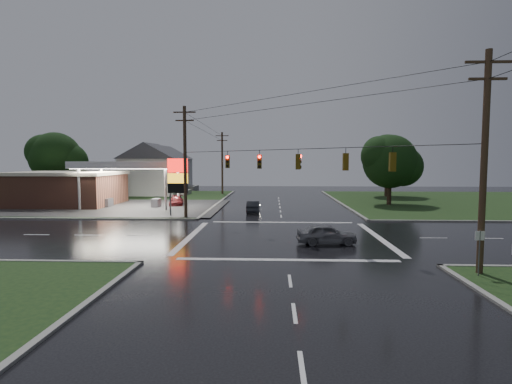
{
  "coord_description": "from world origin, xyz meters",
  "views": [
    {
      "loc": [
        -0.8,
        -29.52,
        5.66
      ],
      "look_at": [
        -2.29,
        4.5,
        3.0
      ],
      "focal_mm": 28.0,
      "sensor_mm": 36.0,
      "label": 1
    }
  ],
  "objects_px": {
    "utility_pole_n": "(222,162)",
    "house_far": "(166,167)",
    "tree_ne_near": "(391,162)",
    "gas_station": "(76,186)",
    "car_crossing": "(327,234)",
    "car_pump": "(176,201)",
    "utility_pole_se": "(484,160)",
    "car_north": "(253,207)",
    "pylon_sign": "(178,177)",
    "tree_nw_behind": "(56,157)",
    "house_near": "(152,168)",
    "utility_pole_nw": "(185,160)",
    "tree_ne_far": "(388,158)"
  },
  "relations": [
    {
      "from": "gas_station",
      "to": "car_pump",
      "type": "bearing_deg",
      "value": 3.13
    },
    {
      "from": "utility_pole_n",
      "to": "house_far",
      "type": "relative_size",
      "value": 0.95
    },
    {
      "from": "gas_station",
      "to": "car_north",
      "type": "relative_size",
      "value": 6.77
    },
    {
      "from": "house_near",
      "to": "tree_ne_near",
      "type": "distance_m",
      "value": 37.8
    },
    {
      "from": "tree_nw_behind",
      "to": "car_pump",
      "type": "bearing_deg",
      "value": -24.88
    },
    {
      "from": "tree_ne_far",
      "to": "tree_nw_behind",
      "type": "bearing_deg",
      "value": -175.51
    },
    {
      "from": "car_pump",
      "to": "gas_station",
      "type": "bearing_deg",
      "value": 173.15
    },
    {
      "from": "tree_nw_behind",
      "to": "tree_ne_near",
      "type": "xyz_separation_m",
      "value": [
        47.98,
        -8.0,
        -0.62
      ]
    },
    {
      "from": "tree_nw_behind",
      "to": "car_north",
      "type": "bearing_deg",
      "value": -27.37
    },
    {
      "from": "tree_ne_near",
      "to": "car_crossing",
      "type": "height_order",
      "value": "tree_ne_near"
    },
    {
      "from": "house_far",
      "to": "car_north",
      "type": "bearing_deg",
      "value": -60.86
    },
    {
      "from": "pylon_sign",
      "to": "car_pump",
      "type": "distance_m",
      "value": 10.78
    },
    {
      "from": "utility_pole_n",
      "to": "car_pump",
      "type": "relative_size",
      "value": 2.54
    },
    {
      "from": "car_crossing",
      "to": "car_north",
      "type": "bearing_deg",
      "value": 15.35
    },
    {
      "from": "car_north",
      "to": "gas_station",
      "type": "bearing_deg",
      "value": -14.3
    },
    {
      "from": "car_crossing",
      "to": "gas_station",
      "type": "bearing_deg",
      "value": 47.97
    },
    {
      "from": "gas_station",
      "to": "pylon_sign",
      "type": "height_order",
      "value": "pylon_sign"
    },
    {
      "from": "house_near",
      "to": "car_pump",
      "type": "xyz_separation_m",
      "value": [
        7.83,
        -15.61,
        -3.81
      ]
    },
    {
      "from": "gas_station",
      "to": "house_far",
      "type": "height_order",
      "value": "house_far"
    },
    {
      "from": "utility_pole_nw",
      "to": "car_north",
      "type": "xyz_separation_m",
      "value": [
        6.48,
        4.54,
        -5.08
      ]
    },
    {
      "from": "utility_pole_n",
      "to": "tree_ne_near",
      "type": "distance_m",
      "value": 28.55
    },
    {
      "from": "pylon_sign",
      "to": "tree_nw_behind",
      "type": "distance_m",
      "value": 30.49
    },
    {
      "from": "pylon_sign",
      "to": "house_near",
      "type": "distance_m",
      "value": 27.56
    },
    {
      "from": "tree_ne_near",
      "to": "car_crossing",
      "type": "distance_m",
      "value": 27.42
    },
    {
      "from": "utility_pole_nw",
      "to": "tree_nw_behind",
      "type": "xyz_separation_m",
      "value": [
        -24.34,
        20.49,
        0.46
      ]
    },
    {
      "from": "utility_pole_se",
      "to": "car_pump",
      "type": "xyz_separation_m",
      "value": [
        -22.62,
        29.89,
        -5.12
      ]
    },
    {
      "from": "utility_pole_nw",
      "to": "tree_ne_near",
      "type": "relative_size",
      "value": 1.22
    },
    {
      "from": "house_far",
      "to": "house_near",
      "type": "bearing_deg",
      "value": -85.24
    },
    {
      "from": "gas_station",
      "to": "house_near",
      "type": "xyz_separation_m",
      "value": [
        4.73,
        16.3,
        1.86
      ]
    },
    {
      "from": "pylon_sign",
      "to": "house_far",
      "type": "xyz_separation_m",
      "value": [
        -11.45,
        37.5,
        0.39
      ]
    },
    {
      "from": "gas_station",
      "to": "house_far",
      "type": "xyz_separation_m",
      "value": [
        3.73,
        28.3,
        1.86
      ]
    },
    {
      "from": "gas_station",
      "to": "pylon_sign",
      "type": "distance_m",
      "value": 17.81
    },
    {
      "from": "utility_pole_se",
      "to": "utility_pole_n",
      "type": "distance_m",
      "value": 51.16
    },
    {
      "from": "house_far",
      "to": "tree_ne_near",
      "type": "bearing_deg",
      "value": -35.77
    },
    {
      "from": "gas_station",
      "to": "house_far",
      "type": "bearing_deg",
      "value": 82.5
    },
    {
      "from": "car_pump",
      "to": "pylon_sign",
      "type": "bearing_deg",
      "value": -85.14
    },
    {
      "from": "house_far",
      "to": "tree_nw_behind",
      "type": "xyz_separation_m",
      "value": [
        -11.89,
        -18.01,
        1.77
      ]
    },
    {
      "from": "utility_pole_n",
      "to": "car_north",
      "type": "bearing_deg",
      "value": -74.86
    },
    {
      "from": "car_crossing",
      "to": "car_pump",
      "type": "xyz_separation_m",
      "value": [
        -15.95,
        22.89,
        -0.09
      ]
    },
    {
      "from": "car_north",
      "to": "utility_pole_n",
      "type": "bearing_deg",
      "value": -75.13
    },
    {
      "from": "gas_station",
      "to": "car_crossing",
      "type": "bearing_deg",
      "value": -37.91
    },
    {
      "from": "utility_pole_n",
      "to": "car_crossing",
      "type": "xyz_separation_m",
      "value": [
        12.33,
        -40.5,
        -4.78
      ]
    },
    {
      "from": "gas_station",
      "to": "car_crossing",
      "type": "height_order",
      "value": "gas_station"
    },
    {
      "from": "pylon_sign",
      "to": "house_near",
      "type": "xyz_separation_m",
      "value": [
        -10.45,
        25.5,
        0.39
      ]
    },
    {
      "from": "tree_nw_behind",
      "to": "car_crossing",
      "type": "bearing_deg",
      "value": -41.54
    },
    {
      "from": "gas_station",
      "to": "utility_pole_n",
      "type": "bearing_deg",
      "value": 48.53
    },
    {
      "from": "tree_ne_near",
      "to": "utility_pole_n",
      "type": "bearing_deg",
      "value": 145.9
    },
    {
      "from": "tree_ne_near",
      "to": "car_pump",
      "type": "relative_size",
      "value": 2.17
    },
    {
      "from": "house_far",
      "to": "tree_ne_far",
      "type": "distance_m",
      "value": 41.57
    },
    {
      "from": "utility_pole_nw",
      "to": "utility_pole_n",
      "type": "relative_size",
      "value": 1.05
    }
  ]
}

